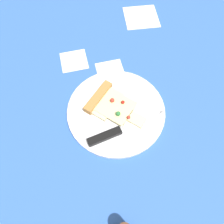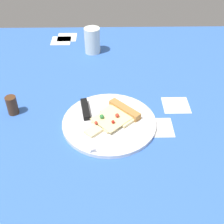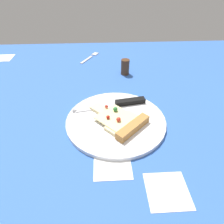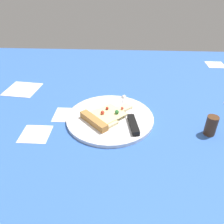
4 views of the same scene
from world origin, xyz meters
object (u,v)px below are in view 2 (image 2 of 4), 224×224
Objects in this scene: pizza_slice at (115,117)px; knife at (87,118)px; drinking_glass at (92,40)px; plate at (109,124)px; pepper_shaker at (12,105)px.

knife is at bearing 49.70° from pizza_slice.
pizza_slice is 47.99cm from drinking_glass.
plate is at bearing -82.11° from drinking_glass.
drinking_glass is (-6.77, 48.85, 4.91)cm from plate.
pizza_slice is at bearing -8.30° from pepper_shaker.
drinking_glass reaches higher than plate.
plate is 1.24× the size of knife.
plate is at bearing 90.11° from pizza_slice.
pizza_slice is 33.96cm from pepper_shaker.
knife is at bearing -12.36° from pepper_shaker.
pizza_slice is at bearing 43.74° from plate.
pizza_slice is at bearing -79.63° from drinking_glass.
knife is 3.72× the size of pepper_shaker.
drinking_glass reaches higher than pizza_slice.
knife is 2.18× the size of drinking_glass.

